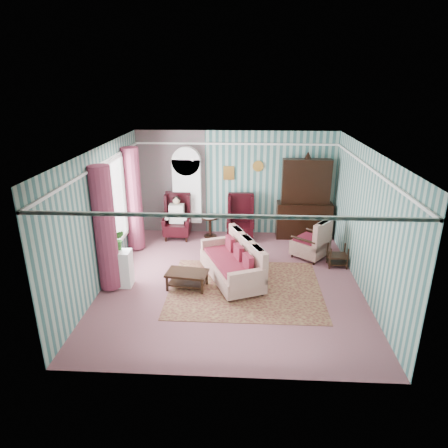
# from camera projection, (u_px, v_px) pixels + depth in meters

# --- Properties ---
(floor) EXTENTS (6.00, 6.00, 0.00)m
(floor) POSITION_uv_depth(u_px,v_px,m) (232.00, 281.00, 8.80)
(floor) COLOR #7F4A55
(floor) RESTS_ON ground
(room_shell) EXTENTS (5.53, 6.02, 2.91)m
(room_shell) POSITION_uv_depth(u_px,v_px,m) (203.00, 191.00, 8.31)
(room_shell) COLOR #3A6A67
(room_shell) RESTS_ON ground
(bookcase) EXTENTS (0.80, 0.28, 2.24)m
(bookcase) POSITION_uv_depth(u_px,v_px,m) (187.00, 196.00, 11.15)
(bookcase) COLOR white
(bookcase) RESTS_ON floor
(dresser_hutch) EXTENTS (1.50, 0.56, 2.36)m
(dresser_hutch) POSITION_uv_depth(u_px,v_px,m) (305.00, 197.00, 10.84)
(dresser_hutch) COLOR black
(dresser_hutch) RESTS_ON floor
(wingback_left) EXTENTS (0.76, 0.80, 1.25)m
(wingback_left) POSITION_uv_depth(u_px,v_px,m) (177.00, 217.00, 10.97)
(wingback_left) COLOR black
(wingback_left) RESTS_ON floor
(wingback_right) EXTENTS (0.76, 0.80, 1.25)m
(wingback_right) POSITION_uv_depth(u_px,v_px,m) (241.00, 218.00, 10.88)
(wingback_right) COLOR black
(wingback_right) RESTS_ON floor
(seated_woman) EXTENTS (0.44, 0.40, 1.18)m
(seated_woman) POSITION_uv_depth(u_px,v_px,m) (177.00, 218.00, 10.98)
(seated_woman) COLOR beige
(seated_woman) RESTS_ON floor
(round_side_table) EXTENTS (0.50, 0.50, 0.60)m
(round_side_table) POSITION_uv_depth(u_px,v_px,m) (210.00, 227.00, 11.17)
(round_side_table) COLOR black
(round_side_table) RESTS_ON floor
(nest_table) EXTENTS (0.45, 0.38, 0.54)m
(nest_table) POSITION_uv_depth(u_px,v_px,m) (337.00, 256.00, 9.43)
(nest_table) COLOR black
(nest_table) RESTS_ON floor
(plant_stand) EXTENTS (0.55, 0.35, 0.80)m
(plant_stand) POSITION_uv_depth(u_px,v_px,m) (119.00, 268.00, 8.51)
(plant_stand) COLOR white
(plant_stand) RESTS_ON floor
(rug) EXTENTS (3.20, 2.60, 0.01)m
(rug) POSITION_uv_depth(u_px,v_px,m) (245.00, 288.00, 8.51)
(rug) COLOR #4B191A
(rug) RESTS_ON floor
(sofa) EXTENTS (1.73, 2.21, 0.94)m
(sofa) POSITION_uv_depth(u_px,v_px,m) (231.00, 261.00, 8.70)
(sofa) COLOR beige
(sofa) RESTS_ON floor
(floral_armchair) EXTENTS (1.10, 1.11, 1.05)m
(floral_armchair) POSITION_uv_depth(u_px,v_px,m) (311.00, 237.00, 9.82)
(floral_armchair) COLOR #BEAD93
(floral_armchair) RESTS_ON floor
(coffee_table) EXTENTS (0.92, 0.63, 0.37)m
(coffee_table) POSITION_uv_depth(u_px,v_px,m) (187.00, 280.00, 8.47)
(coffee_table) COLOR black
(coffee_table) RESTS_ON floor
(potted_plant_a) EXTENTS (0.42, 0.39, 0.38)m
(potted_plant_a) POSITION_uv_depth(u_px,v_px,m) (111.00, 245.00, 8.22)
(potted_plant_a) COLOR #1C541A
(potted_plant_a) RESTS_ON plant_stand
(potted_plant_b) EXTENTS (0.29, 0.26, 0.43)m
(potted_plant_b) POSITION_uv_depth(u_px,v_px,m) (119.00, 240.00, 8.39)
(potted_plant_b) COLOR #285019
(potted_plant_b) RESTS_ON plant_stand
(potted_plant_c) EXTENTS (0.22, 0.22, 0.37)m
(potted_plant_c) POSITION_uv_depth(u_px,v_px,m) (116.00, 241.00, 8.41)
(potted_plant_c) COLOR #164918
(potted_plant_c) RESTS_ON plant_stand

